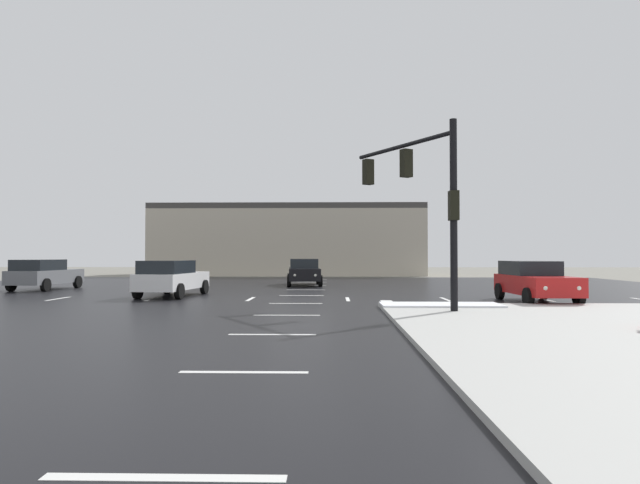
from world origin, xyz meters
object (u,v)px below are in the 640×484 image
(traffic_signal_mast, at_px, (423,187))
(sedan_white, at_px, (171,278))
(sedan_red, at_px, (534,280))
(sedan_black, at_px, (304,271))
(sedan_grey, at_px, (44,274))

(traffic_signal_mast, height_order, sedan_white, traffic_signal_mast)
(sedan_red, bearing_deg, sedan_black, -142.22)
(sedan_grey, bearing_deg, sedan_black, -67.42)
(sedan_grey, bearing_deg, traffic_signal_mast, -116.83)
(sedan_white, relative_size, sedan_red, 1.02)
(sedan_black, bearing_deg, sedan_white, -34.11)
(traffic_signal_mast, bearing_deg, sedan_red, -85.70)
(sedan_black, height_order, sedan_red, same)
(traffic_signal_mast, relative_size, sedan_grey, 1.27)
(sedan_red, bearing_deg, sedan_grey, -108.28)
(sedan_grey, xyz_separation_m, sedan_red, (22.86, -6.92, 0.00))
(sedan_white, distance_m, sedan_red, 15.02)
(sedan_black, distance_m, sedan_grey, 14.17)
(sedan_grey, relative_size, sedan_white, 0.99)
(sedan_grey, bearing_deg, sedan_red, -103.78)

